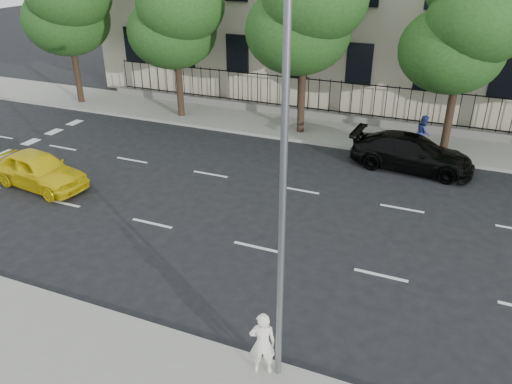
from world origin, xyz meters
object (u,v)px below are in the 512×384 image
woman_near (263,343)px  yellow_taxi (39,170)px  street_light (293,161)px  black_sedan (412,153)px

woman_near → yellow_taxi: bearing=-44.7°
street_light → black_sedan: 13.43m
street_light → black_sedan: street_light is taller
street_light → woman_near: (-0.34, -0.63, -4.18)m
street_light → black_sedan: (1.29, 12.63, -4.39)m
street_light → black_sedan: size_ratio=1.55×
street_light → yellow_taxi: (-12.30, 5.11, -4.42)m
yellow_taxi → black_sedan: 15.53m
street_light → black_sedan: bearing=84.2°
black_sedan → street_light: bearing=178.4°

